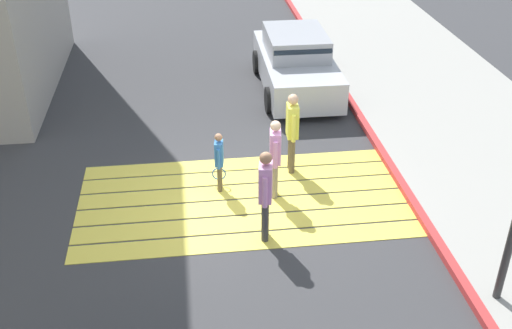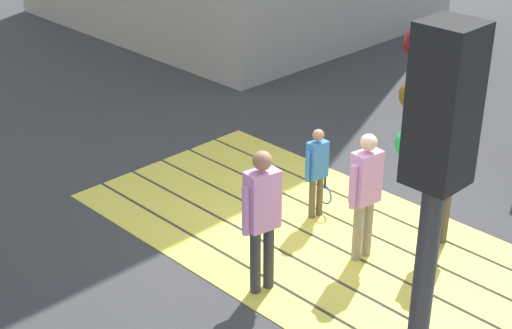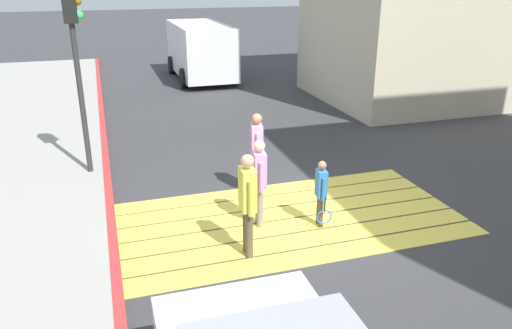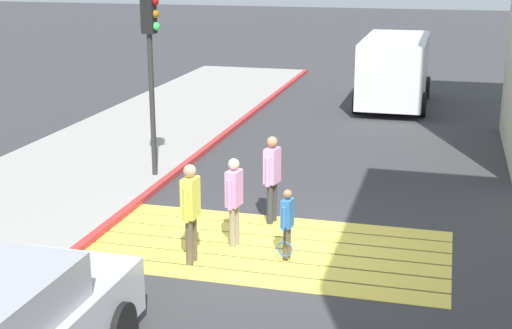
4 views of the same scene
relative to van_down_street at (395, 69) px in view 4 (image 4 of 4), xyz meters
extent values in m
plane|color=#38383A|center=(-1.09, -13.61, -1.28)|extent=(120.00, 120.00, 0.00)
cube|color=#EAD64C|center=(-1.09, -14.98, -1.27)|extent=(6.40, 0.50, 0.01)
cube|color=#EAD64C|center=(-1.09, -14.43, -1.27)|extent=(6.40, 0.50, 0.01)
cube|color=#EAD64C|center=(-1.09, -13.88, -1.27)|extent=(6.40, 0.50, 0.01)
cube|color=#EAD64C|center=(-1.09, -13.33, -1.27)|extent=(6.40, 0.50, 0.01)
cube|color=#EAD64C|center=(-1.09, -12.78, -1.27)|extent=(6.40, 0.50, 0.01)
cube|color=#EAD64C|center=(-1.09, -12.23, -1.27)|extent=(6.40, 0.50, 0.01)
cube|color=#BC3333|center=(-4.34, -13.61, -1.21)|extent=(0.16, 40.00, 0.13)
cube|color=#1E2833|center=(-3.09, -18.06, -0.07)|extent=(1.48, 0.34, 0.49)
cylinder|color=black|center=(-2.20, -17.51, -0.95)|extent=(0.23, 0.66, 0.66)
cylinder|color=black|center=(-3.96, -17.49, -0.95)|extent=(0.23, 0.66, 0.66)
cube|color=silver|center=(0.00, 0.01, 0.02)|extent=(2.11, 5.20, 2.10)
cube|color=#19232D|center=(0.00, -2.55, 0.39)|extent=(1.89, 0.06, 0.70)
cylinder|color=black|center=(-1.05, -1.61, -0.88)|extent=(0.26, 0.80, 0.80)
cylinder|color=black|center=(1.05, -1.60, -0.88)|extent=(0.26, 0.80, 0.80)
cylinder|color=black|center=(-1.05, 1.62, -0.88)|extent=(0.26, 0.80, 0.80)
cylinder|color=black|center=(1.05, 1.62, -0.88)|extent=(0.26, 0.80, 0.80)
cylinder|color=#2D2D2D|center=(-4.69, -10.23, 0.42)|extent=(0.12, 0.12, 3.40)
cube|color=black|center=(-4.69, -10.23, 2.54)|extent=(0.28, 0.28, 0.84)
sphere|color=maroon|center=(-4.53, -10.23, 2.82)|extent=(0.18, 0.18, 0.18)
sphere|color=#956310|center=(-4.53, -10.23, 2.55)|extent=(0.18, 0.18, 0.18)
sphere|color=#35FF59|center=(-4.53, -10.23, 2.28)|extent=(0.18, 0.18, 0.18)
cylinder|color=#333338|center=(-1.34, -12.23, -0.86)|extent=(0.12, 0.12, 0.83)
cylinder|color=#333338|center=(-1.37, -12.41, -0.86)|extent=(0.12, 0.12, 0.83)
cube|color=#D18CC6|center=(-1.36, -12.32, -0.10)|extent=(0.29, 0.40, 0.69)
sphere|color=#9E7051|center=(-1.36, -12.32, 0.37)|extent=(0.21, 0.21, 0.21)
cylinder|color=#D18CC6|center=(-1.32, -12.11, -0.17)|extent=(0.09, 0.09, 0.59)
cylinder|color=#D18CC6|center=(-1.40, -12.53, -0.17)|extent=(0.09, 0.09, 0.59)
cylinder|color=gray|center=(-1.72, -13.58, -0.89)|extent=(0.12, 0.12, 0.78)
cylinder|color=gray|center=(-1.74, -13.75, -0.89)|extent=(0.12, 0.12, 0.78)
cube|color=#D18CC6|center=(-1.73, -13.66, -0.17)|extent=(0.25, 0.37, 0.65)
sphere|color=beige|center=(-1.73, -13.66, 0.27)|extent=(0.20, 0.20, 0.20)
cylinder|color=#D18CC6|center=(-1.70, -13.46, -0.24)|extent=(0.08, 0.08, 0.55)
cylinder|color=#D18CC6|center=(-1.76, -13.86, -0.24)|extent=(0.08, 0.08, 0.55)
cylinder|color=brown|center=(-2.22, -14.49, -0.86)|extent=(0.12, 0.12, 0.83)
cylinder|color=brown|center=(-2.23, -14.67, -0.86)|extent=(0.12, 0.12, 0.83)
cube|color=#D8D84C|center=(-2.22, -14.58, -0.10)|extent=(0.24, 0.37, 0.69)
sphere|color=tan|center=(-2.22, -14.58, 0.38)|extent=(0.21, 0.21, 0.21)
cylinder|color=#D8D84C|center=(-2.21, -14.37, -0.17)|extent=(0.09, 0.09, 0.59)
cylinder|color=#D8D84C|center=(-2.23, -14.79, -0.17)|extent=(0.09, 0.09, 0.59)
cylinder|color=brown|center=(-0.67, -13.95, -0.98)|extent=(0.09, 0.09, 0.60)
cylinder|color=brown|center=(-0.69, -14.08, -0.98)|extent=(0.09, 0.09, 0.60)
cube|color=#3372BF|center=(-0.68, -14.01, -0.43)|extent=(0.20, 0.28, 0.50)
sphere|color=#9E7051|center=(-0.68, -14.01, -0.08)|extent=(0.15, 0.15, 0.15)
cylinder|color=#3372BF|center=(-0.66, -13.85, -0.48)|extent=(0.06, 0.06, 0.42)
cylinder|color=#3372BF|center=(-0.70, -14.17, -0.48)|extent=(0.06, 0.06, 0.42)
cylinder|color=black|center=(-0.67, -14.20, -0.77)|extent=(0.03, 0.03, 0.28)
torus|color=blue|center=(-0.67, -14.20, -1.01)|extent=(0.28, 0.06, 0.28)
camera|label=1|loc=(-0.10, -3.56, 5.43)|focal=43.12mm
camera|label=2|loc=(-6.55, -7.11, 3.96)|focal=54.49mm
camera|label=3|loc=(-4.24, -21.43, 3.09)|focal=34.81mm
camera|label=4|loc=(1.83, -25.58, 3.86)|focal=51.57mm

